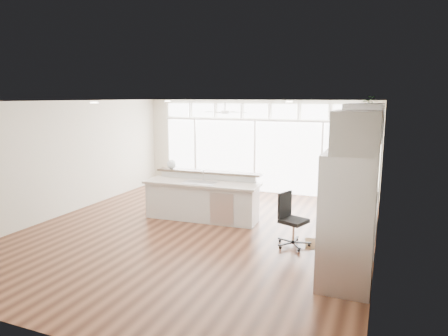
% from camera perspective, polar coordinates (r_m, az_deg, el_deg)
% --- Properties ---
extents(floor, '(7.00, 8.00, 0.02)m').
position_cam_1_polar(floor, '(8.50, -3.89, -9.08)').
color(floor, '#422114').
rests_on(floor, ground).
extents(ceiling, '(7.00, 8.00, 0.02)m').
position_cam_1_polar(ceiling, '(8.03, -4.12, 9.50)').
color(ceiling, white).
rests_on(ceiling, wall_back).
extents(wall_back, '(7.00, 0.04, 2.70)m').
position_cam_1_polar(wall_back, '(11.84, 4.57, 3.14)').
color(wall_back, beige).
rests_on(wall_back, floor).
extents(wall_front, '(7.00, 0.04, 2.70)m').
position_cam_1_polar(wall_front, '(5.00, -24.85, -7.54)').
color(wall_front, beige).
rests_on(wall_front, floor).
extents(wall_left, '(0.04, 8.00, 2.70)m').
position_cam_1_polar(wall_left, '(10.18, -21.98, 1.29)').
color(wall_left, beige).
rests_on(wall_left, floor).
extents(wall_right, '(0.04, 8.00, 2.70)m').
position_cam_1_polar(wall_right, '(7.34, 21.34, -1.84)').
color(wall_right, beige).
rests_on(wall_right, floor).
extents(glass_wall, '(5.80, 0.06, 2.08)m').
position_cam_1_polar(glass_wall, '(11.82, 4.46, 1.66)').
color(glass_wall, white).
rests_on(glass_wall, wall_back).
extents(transom_row, '(5.90, 0.06, 0.40)m').
position_cam_1_polar(transom_row, '(11.70, 4.55, 8.12)').
color(transom_row, white).
rests_on(transom_row, wall_back).
extents(desk_window, '(0.04, 0.85, 0.85)m').
position_cam_1_polar(desk_window, '(7.60, 21.18, 0.09)').
color(desk_window, white).
rests_on(desk_window, wall_right).
extents(ceiling_fan, '(1.16, 1.16, 0.32)m').
position_cam_1_polar(ceiling_fan, '(10.80, 0.14, 8.51)').
color(ceiling_fan, white).
rests_on(ceiling_fan, ceiling).
extents(recessed_lights, '(3.40, 3.00, 0.02)m').
position_cam_1_polar(recessed_lights, '(8.21, -3.50, 9.38)').
color(recessed_lights, silver).
rests_on(recessed_lights, ceiling).
extents(oven_cabinet, '(0.64, 1.20, 2.50)m').
position_cam_1_polar(oven_cabinet, '(9.14, 19.46, -0.12)').
color(oven_cabinet, silver).
rests_on(oven_cabinet, floor).
extents(desk_nook, '(0.72, 1.30, 0.76)m').
position_cam_1_polar(desk_nook, '(7.89, 18.22, -8.14)').
color(desk_nook, silver).
rests_on(desk_nook, floor).
extents(upper_cabinets, '(0.64, 1.30, 0.64)m').
position_cam_1_polar(upper_cabinets, '(7.52, 19.35, 6.25)').
color(upper_cabinets, silver).
rests_on(upper_cabinets, wall_right).
extents(refrigerator, '(0.76, 0.90, 2.00)m').
position_cam_1_polar(refrigerator, '(6.13, 17.20, -7.26)').
color(refrigerator, silver).
rests_on(refrigerator, floor).
extents(fridge_cabinet, '(0.64, 0.90, 0.60)m').
position_cam_1_polar(fridge_cabinet, '(5.88, 18.45, 4.88)').
color(fridge_cabinet, silver).
rests_on(fridge_cabinet, wall_right).
extents(framed_photos, '(0.06, 0.22, 0.80)m').
position_cam_1_polar(framed_photos, '(8.24, 21.21, -0.24)').
color(framed_photos, black).
rests_on(framed_photos, wall_right).
extents(kitchen_island, '(2.72, 1.15, 1.06)m').
position_cam_1_polar(kitchen_island, '(9.16, -3.19, -4.13)').
color(kitchen_island, silver).
rests_on(kitchen_island, floor).
extents(rug, '(0.91, 0.73, 0.01)m').
position_cam_1_polar(rug, '(8.00, 14.47, -10.53)').
color(rug, '#362111').
rests_on(rug, floor).
extents(office_chair, '(0.66, 0.63, 1.00)m').
position_cam_1_polar(office_chair, '(7.65, 9.94, -7.40)').
color(office_chair, black).
rests_on(office_chair, floor).
extents(fishbowl, '(0.23, 0.23, 0.22)m').
position_cam_1_polar(fishbowl, '(9.78, -7.50, 0.55)').
color(fishbowl, white).
rests_on(fishbowl, kitchen_island).
extents(monitor, '(0.09, 0.44, 0.37)m').
position_cam_1_polar(monitor, '(7.74, 17.86, -4.13)').
color(monitor, black).
rests_on(monitor, desk_nook).
extents(keyboard, '(0.13, 0.32, 0.02)m').
position_cam_1_polar(keyboard, '(7.80, 16.54, -5.29)').
color(keyboard, silver).
rests_on(keyboard, desk_nook).
extents(potted_plant, '(0.29, 0.32, 0.23)m').
position_cam_1_polar(potted_plant, '(9.01, 19.98, 8.47)').
color(potted_plant, '#2A5C27').
rests_on(potted_plant, oven_cabinet).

